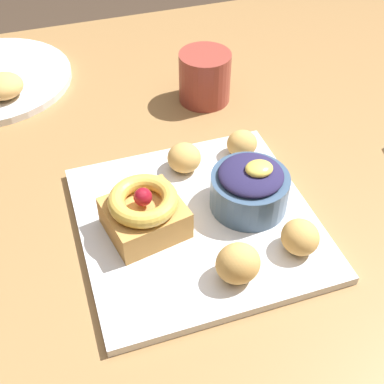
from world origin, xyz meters
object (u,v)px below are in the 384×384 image
Objects in this scene: berry_ramekin at (250,187)px; fritter_extra at (242,262)px; fritter_middle at (184,158)px; fritter_back at (300,237)px; back_pastry at (3,86)px; fritter_front at (242,143)px; coffee_mug at (205,77)px; cake_slice at (144,212)px; front_plate at (197,222)px.

berry_ramekin is 1.95× the size of fritter_extra.
fritter_back reaches higher than fritter_middle.
fritter_extra is (0.00, -0.19, 0.00)m from fritter_middle.
fritter_extra is 0.77× the size of back_pastry.
fritter_front is 0.94× the size of fritter_back.
fritter_middle is at bearing 121.33° from berry_ramekin.
coffee_mug reaches higher than fritter_extra.
cake_slice is 0.18m from fritter_back.
berry_ramekin reaches higher than fritter_middle.
berry_ramekin is 2.13× the size of fritter_middle.
back_pastry is (-0.31, 0.44, -0.00)m from fritter_back.
fritter_extra is at bearing -103.10° from coffee_mug.
cake_slice reaches higher than fritter_back.
coffee_mug reaches higher than cake_slice.
coffee_mug is (0.01, 0.35, 0.01)m from fritter_back.
cake_slice reaches higher than fritter_extra.
berry_ramekin is at bearing -107.37° from fritter_front.
fritter_middle reaches higher than front_plate.
fritter_middle is 0.19m from fritter_extra.
fritter_front reaches higher than front_plate.
fritter_back is (0.16, -0.09, -0.01)m from cake_slice.
cake_slice is 2.23× the size of fritter_back.
fritter_front is 0.18m from fritter_back.
fritter_extra reaches higher than back_pastry.
back_pastry is 0.78× the size of coffee_mug.
fritter_front is at bearing 44.85° from front_plate.
fritter_front is at bearing 89.06° from fritter_back.
cake_slice reaches higher than front_plate.
back_pastry is (-0.28, 0.36, -0.01)m from berry_ramekin.
fritter_middle is 0.55× the size of coffee_mug.
cake_slice is 0.19m from fritter_front.
coffee_mug is at bearing 68.80° from front_plate.
front_plate is 0.42m from back_pastry.
front_plate is at bearing -177.67° from berry_ramekin.
cake_slice is 0.31m from coffee_mug.
coffee_mug reaches higher than front_plate.
front_plate is 0.07m from cake_slice.
berry_ramekin reaches higher than fritter_back.
berry_ramekin reaches higher than cake_slice.
berry_ramekin reaches higher than front_plate.
cake_slice is at bearing 129.43° from fritter_extra.
fritter_back is 0.35m from coffee_mug.
fritter_front is at bearing 3.15° from fritter_middle.
fritter_middle is 0.20m from fritter_back.
front_plate is at bearing 100.58° from fritter_extra.
back_pastry is at bearing 163.10° from coffee_mug.
front_plate is 3.44× the size of coffee_mug.
fritter_extra reaches higher than fritter_front.
berry_ramekin is at bearing 62.90° from fritter_extra.
back_pastry is at bearing 120.15° from front_plate.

